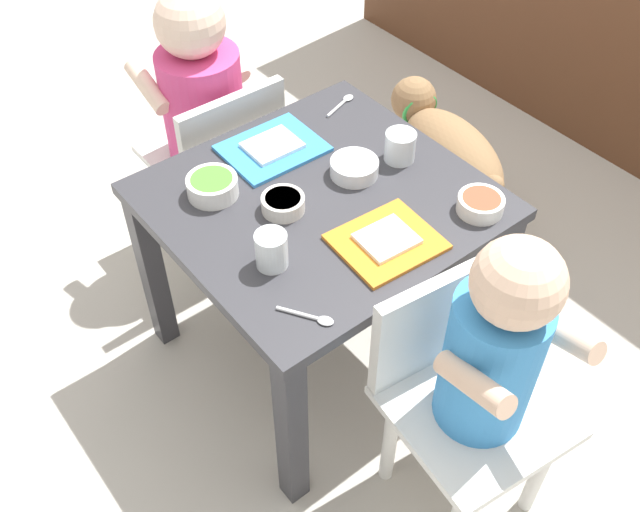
{
  "coord_description": "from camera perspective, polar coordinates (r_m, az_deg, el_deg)",
  "views": [
    {
      "loc": [
        0.83,
        -0.66,
        1.39
      ],
      "look_at": [
        0.0,
        0.0,
        0.31
      ],
      "focal_mm": 40.83,
      "sensor_mm": 36.0,
      "label": 1
    }
  ],
  "objects": [
    {
      "name": "seated_child_right",
      "position": [
        1.21,
        12.89,
        -7.68
      ],
      "size": [
        0.31,
        0.31,
        0.7
      ],
      "color": "silver",
      "rests_on": "ground"
    },
    {
      "name": "water_cup_left",
      "position": [
        1.25,
        -3.82,
        0.34
      ],
      "size": [
        0.06,
        0.06,
        0.07
      ],
      "color": "white",
      "rests_on": "dining_table"
    },
    {
      "name": "dog",
      "position": [
        1.97,
        9.88,
        8.36
      ],
      "size": [
        0.48,
        0.27,
        0.32
      ],
      "color": "olive",
      "rests_on": "ground"
    },
    {
      "name": "seated_child_left",
      "position": [
        1.72,
        -9.09,
        11.95
      ],
      "size": [
        0.28,
        0.28,
        0.71
      ],
      "color": "silver",
      "rests_on": "ground"
    },
    {
      "name": "food_tray_left",
      "position": [
        1.51,
        -3.75,
        8.47
      ],
      "size": [
        0.16,
        0.2,
        0.02
      ],
      "color": "#388CD8",
      "rests_on": "dining_table"
    },
    {
      "name": "cereal_bowl_left_side",
      "position": [
        1.44,
        2.7,
        6.96
      ],
      "size": [
        0.1,
        0.1,
        0.03
      ],
      "color": "white",
      "rests_on": "dining_table"
    },
    {
      "name": "veggie_bowl_near",
      "position": [
        1.36,
        -2.91,
        4.17
      ],
      "size": [
        0.08,
        0.08,
        0.03
      ],
      "color": "silver",
      "rests_on": "dining_table"
    },
    {
      "name": "food_tray_right",
      "position": [
        1.31,
        5.25,
        1.17
      ],
      "size": [
        0.17,
        0.19,
        0.02
      ],
      "color": "orange",
      "rests_on": "dining_table"
    },
    {
      "name": "cereal_bowl_right_side",
      "position": [
        1.41,
        -8.43,
        5.46
      ],
      "size": [
        0.1,
        0.1,
        0.04
      ],
      "color": "white",
      "rests_on": "dining_table"
    },
    {
      "name": "ground_plane",
      "position": [
        1.75,
        0.0,
        -7.0
      ],
      "size": [
        7.0,
        7.0,
        0.0
      ],
      "primitive_type": "plane",
      "color": "#B2ADA3"
    },
    {
      "name": "veggie_bowl_far",
      "position": [
        1.39,
        12.47,
        4.01
      ],
      "size": [
        0.09,
        0.09,
        0.03
      ],
      "color": "white",
      "rests_on": "dining_table"
    },
    {
      "name": "spoon_by_right_tray",
      "position": [
        1.65,
        1.76,
        11.89
      ],
      "size": [
        0.04,
        0.1,
        0.01
      ],
      "color": "silver",
      "rests_on": "dining_table"
    },
    {
      "name": "dining_table",
      "position": [
        1.45,
        0.0,
        2.31
      ],
      "size": [
        0.57,
        0.6,
        0.47
      ],
      "color": "#333338",
      "rests_on": "ground"
    },
    {
      "name": "spoon_by_left_tray",
      "position": [
        1.19,
        -0.71,
        -4.8
      ],
      "size": [
        0.09,
        0.06,
        0.01
      ],
      "color": "silver",
      "rests_on": "dining_table"
    },
    {
      "name": "water_cup_right",
      "position": [
        1.48,
        6.28,
        8.4
      ],
      "size": [
        0.06,
        0.06,
        0.06
      ],
      "color": "white",
      "rests_on": "dining_table"
    }
  ]
}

